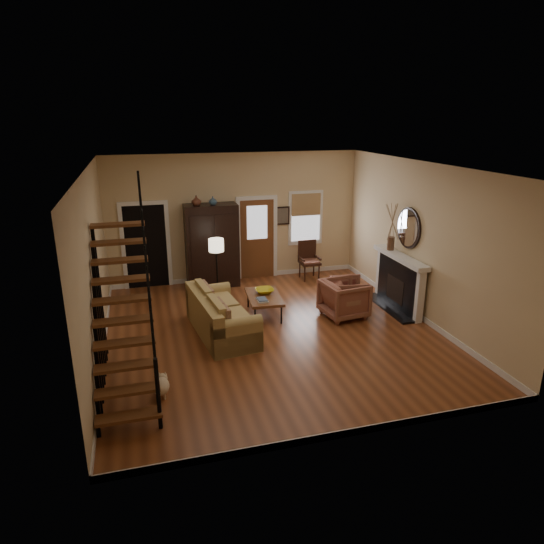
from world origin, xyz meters
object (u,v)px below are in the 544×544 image
object	(u,v)px
armchair_left	(344,299)
floor_lamp	(217,271)
sofa	(222,314)
armoire	(212,246)
side_chair	(310,261)
coffee_table	(264,305)
armchair_right	(349,293)

from	to	relation	value
armchair_left	floor_lamp	xyz separation A→B (m)	(-2.49, 1.61, 0.35)
sofa	floor_lamp	distance (m)	1.78
armoire	sofa	distance (m)	2.99
armchair_left	side_chair	bearing A→B (deg)	-10.03
sofa	coffee_table	xyz separation A→B (m)	(1.05, 0.65, -0.18)
coffee_table	floor_lamp	distance (m)	1.46
armoire	coffee_table	distance (m)	2.51
armchair_left	side_chair	distance (m)	2.59
armchair_left	floor_lamp	bearing A→B (deg)	50.07
armoire	side_chair	bearing A→B (deg)	-4.48
sofa	coffee_table	bearing A→B (deg)	25.01
sofa	armchair_right	distance (m)	3.07
coffee_table	side_chair	size ratio (longest dim) A/B	1.17
side_chair	armchair_right	bearing A→B (deg)	-85.32
armchair_right	coffee_table	bearing A→B (deg)	95.10
armoire	floor_lamp	distance (m)	1.21
armoire	side_chair	distance (m)	2.61
floor_lamp	side_chair	world-z (taller)	floor_lamp
armoire	floor_lamp	size ratio (longest dim) A/B	1.38
armoire	sofa	world-z (taller)	armoire
side_chair	coffee_table	bearing A→B (deg)	-131.14
floor_lamp	armchair_right	bearing A→B (deg)	-22.61
side_chair	floor_lamp	bearing A→B (deg)	-159.70
sofa	side_chair	xyz separation A→B (m)	(2.84, 2.70, 0.10)
armoire	coffee_table	world-z (taller)	armoire
sofa	side_chair	size ratio (longest dim) A/B	2.14
armchair_left	floor_lamp	world-z (taller)	floor_lamp
floor_lamp	side_chair	xyz separation A→B (m)	(2.63, 0.97, -0.25)
sofa	armchair_left	bearing A→B (deg)	-4.36
floor_lamp	armoire	bearing A→B (deg)	86.26
coffee_table	floor_lamp	size ratio (longest dim) A/B	0.79
side_chair	armoire	bearing A→B (deg)	175.52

